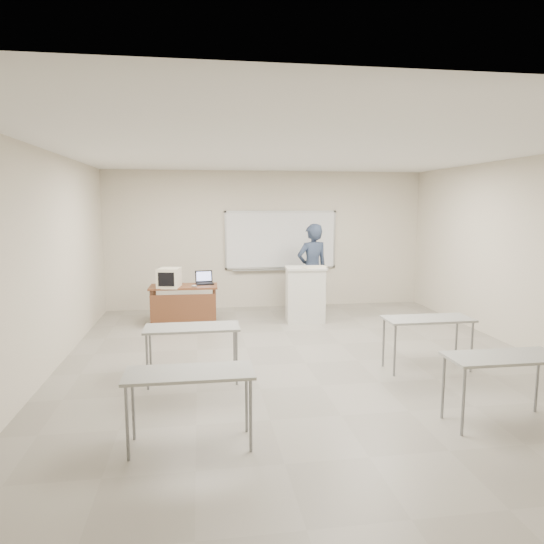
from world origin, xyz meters
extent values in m
cube|color=gray|center=(0.00, 0.00, -0.01)|extent=(7.00, 8.00, 0.01)
cube|color=white|center=(0.30, 3.97, 1.50)|extent=(2.40, 0.03, 1.20)
cube|color=#B7BABC|center=(0.30, 3.97, 2.12)|extent=(2.48, 0.04, 0.04)
cube|color=#B7BABC|center=(0.30, 3.97, 0.88)|extent=(2.48, 0.04, 0.04)
cube|color=#B7BABC|center=(-0.92, 3.97, 1.50)|extent=(0.04, 0.04, 1.28)
cube|color=#B7BABC|center=(1.52, 3.97, 1.50)|extent=(0.04, 0.04, 1.28)
cube|color=#B7BABC|center=(0.30, 3.92, 0.84)|extent=(2.16, 0.07, 0.02)
cube|color=gray|center=(-1.60, -0.50, 0.71)|extent=(1.20, 0.50, 0.03)
cylinder|color=slate|center=(-2.15, -0.70, 0.35)|extent=(0.03, 0.03, 0.70)
cylinder|color=slate|center=(-1.05, -0.70, 0.35)|extent=(0.03, 0.03, 0.70)
cylinder|color=slate|center=(-2.15, -0.30, 0.35)|extent=(0.03, 0.03, 0.70)
cylinder|color=slate|center=(-1.05, -0.30, 0.35)|extent=(0.03, 0.03, 0.70)
cube|color=gray|center=(1.60, -0.50, 0.71)|extent=(1.20, 0.50, 0.03)
cylinder|color=slate|center=(1.05, -0.70, 0.35)|extent=(0.03, 0.03, 0.70)
cylinder|color=slate|center=(2.15, -0.70, 0.35)|extent=(0.03, 0.03, 0.70)
cylinder|color=slate|center=(1.05, -0.30, 0.35)|extent=(0.03, 0.03, 0.70)
cylinder|color=slate|center=(2.15, -0.30, 0.35)|extent=(0.03, 0.03, 0.70)
cube|color=gray|center=(-1.60, -2.20, 0.71)|extent=(1.20, 0.50, 0.03)
cylinder|color=slate|center=(-2.15, -2.40, 0.35)|extent=(0.03, 0.03, 0.70)
cylinder|color=slate|center=(-1.05, -2.40, 0.35)|extent=(0.03, 0.03, 0.70)
cylinder|color=slate|center=(-2.15, -2.00, 0.35)|extent=(0.03, 0.03, 0.70)
cylinder|color=slate|center=(-1.05, -2.00, 0.35)|extent=(0.03, 0.03, 0.70)
cube|color=gray|center=(1.60, -2.20, 0.71)|extent=(1.20, 0.50, 0.03)
cylinder|color=slate|center=(1.05, -2.40, 0.35)|extent=(0.03, 0.03, 0.70)
cylinder|color=slate|center=(1.05, -2.00, 0.35)|extent=(0.03, 0.03, 0.70)
cylinder|color=slate|center=(2.15, -2.00, 0.35)|extent=(0.03, 0.03, 0.70)
cube|color=#5F2D18|center=(-1.80, 2.60, 0.73)|extent=(1.27, 0.63, 0.04)
cube|color=#5F2D18|center=(-1.80, 2.30, 0.32)|extent=(1.20, 0.03, 0.63)
cylinder|color=#4D2E1D|center=(-2.37, 2.34, 0.36)|extent=(0.06, 0.06, 0.71)
cylinder|color=#4D2E1D|center=(-1.23, 2.34, 0.36)|extent=(0.06, 0.06, 0.71)
cylinder|color=#4D2E1D|center=(-2.37, 2.86, 0.36)|extent=(0.06, 0.06, 0.71)
cylinder|color=#4D2E1D|center=(-1.23, 2.86, 0.36)|extent=(0.06, 0.06, 0.71)
cube|color=silver|center=(0.54, 2.50, 0.52)|extent=(0.72, 0.52, 1.03)
cube|color=silver|center=(0.54, 2.50, 1.05)|extent=(0.76, 0.56, 0.04)
cube|color=beige|center=(-2.05, 2.50, 0.93)|extent=(0.37, 0.39, 0.35)
cube|color=beige|center=(-2.05, 2.28, 0.93)|extent=(0.39, 0.04, 0.37)
cube|color=black|center=(-2.05, 2.26, 0.93)|extent=(0.30, 0.01, 0.25)
cube|color=black|center=(-1.40, 2.70, 0.76)|extent=(0.33, 0.24, 0.02)
cube|color=black|center=(-1.40, 2.69, 0.77)|extent=(0.27, 0.14, 0.01)
cube|color=black|center=(-1.40, 2.85, 0.88)|extent=(0.33, 0.07, 0.23)
cube|color=#939EDD|center=(-1.40, 2.84, 0.88)|extent=(0.28, 0.05, 0.18)
ellipsoid|color=gray|center=(-1.60, 2.40, 0.77)|extent=(0.12, 0.08, 0.04)
cube|color=beige|center=(0.69, 2.38, 1.09)|extent=(0.51, 0.30, 0.03)
imported|color=black|center=(0.83, 3.14, 0.94)|extent=(0.78, 0.62, 1.89)
camera|label=1|loc=(-1.48, -6.60, 2.27)|focal=32.00mm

